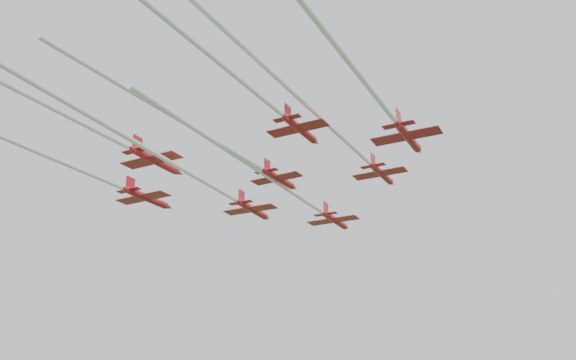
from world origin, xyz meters
The scene contains 8 objects.
jet_lead centered at (1.88, 3.67, 49.78)m, with size 10.46×62.67×2.84m.
jet_row2_left centered at (-6.78, -11.74, 50.05)m, with size 12.82×69.60×2.86m.
jet_row2_right centered at (16.13, -5.87, 52.29)m, with size 9.00×57.13×2.58m.
jet_row3_left centered at (-20.62, -18.30, 50.60)m, with size 9.94×53.13×2.95m.
jet_row3_mid centered at (4.06, -15.85, 49.87)m, with size 8.16×50.00×2.43m.
jet_row3_right centered at (25.87, -15.20, 51.50)m, with size 9.83×50.83×2.83m.
jet_row4_left centered at (-9.45, -33.48, 51.87)m, with size 9.99×68.56×2.95m.
jet_row4_right centered at (16.94, -31.70, 49.59)m, with size 8.16×54.61×2.35m.
Camera 1 is at (53.93, -79.55, 15.44)m, focal length 40.00 mm.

